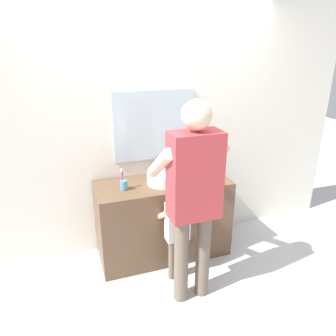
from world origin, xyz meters
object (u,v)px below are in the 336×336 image
Objects in this scene: adult_parent at (193,188)px; soap_bottle at (194,172)px; toothbrush_cup at (124,184)px; child_toddler at (177,226)px.

soap_bottle is at bearing 65.86° from adult_parent.
toothbrush_cup is 0.63m from child_toddler.
toothbrush_cup reaches higher than soap_bottle.
soap_bottle reaches higher than child_toddler.
child_toddler is (-0.33, -0.40, -0.34)m from soap_bottle.
adult_parent is at bearing -114.14° from soap_bottle.
adult_parent reaches higher than soap_bottle.
toothbrush_cup is 0.73m from soap_bottle.
toothbrush_cup is 0.23× the size of child_toddler.
soap_bottle is at bearing 50.49° from child_toddler.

